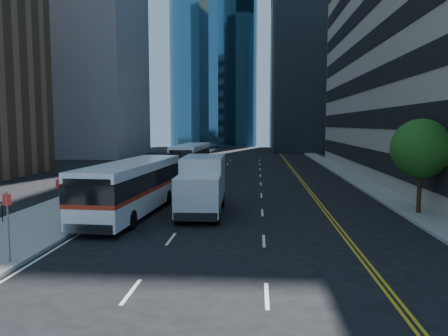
% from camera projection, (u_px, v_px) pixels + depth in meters
% --- Properties ---
extents(ground, '(160.00, 160.00, 0.00)m').
position_uv_depth(ground, '(251.00, 255.00, 16.60)').
color(ground, black).
rests_on(ground, ground).
extents(sidewalk_west, '(5.00, 90.00, 0.15)m').
position_uv_depth(sidewalk_west, '(146.00, 175.00, 42.19)').
color(sidewalk_west, gray).
rests_on(sidewalk_west, ground).
extents(sidewalk_east, '(2.00, 90.00, 0.15)m').
position_uv_depth(sidewalk_east, '(352.00, 177.00, 40.71)').
color(sidewalk_east, gray).
rests_on(sidewalk_east, ground).
extents(midrise_west, '(18.00, 18.00, 35.00)m').
position_uv_depth(midrise_west, '(79.00, 44.00, 68.59)').
color(midrise_west, gray).
rests_on(midrise_west, ground).
extents(street_tree, '(3.20, 3.20, 5.10)m').
position_uv_depth(street_tree, '(421.00, 149.00, 23.49)').
color(street_tree, '#332114').
rests_on(street_tree, sidewalk_east).
extents(bus_front, '(3.15, 11.37, 2.90)m').
position_uv_depth(bus_front, '(133.00, 186.00, 23.88)').
color(bus_front, white).
rests_on(bus_front, ground).
extents(bus_rear, '(2.61, 11.23, 2.89)m').
position_uv_depth(bus_rear, '(191.00, 157.00, 44.81)').
color(bus_rear, white).
rests_on(bus_rear, ground).
extents(box_truck, '(2.42, 6.59, 3.12)m').
position_uv_depth(box_truck, '(202.00, 184.00, 24.14)').
color(box_truck, silver).
rests_on(box_truck, ground).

